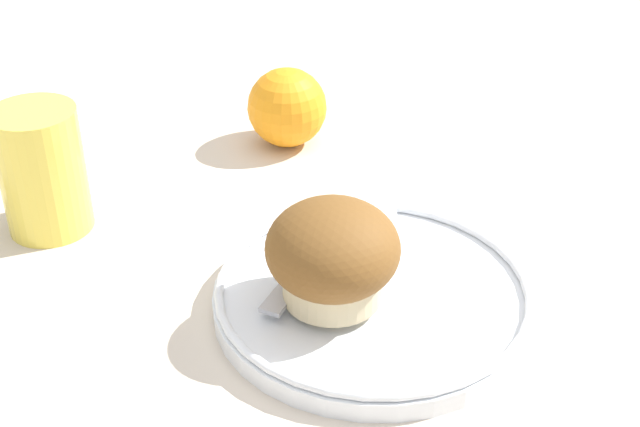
{
  "coord_description": "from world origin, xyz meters",
  "views": [
    {
      "loc": [
        -0.35,
        -0.37,
        0.38
      ],
      "look_at": [
        -0.02,
        0.03,
        0.06
      ],
      "focal_mm": 50.0,
      "sensor_mm": 36.0,
      "label": 1
    }
  ],
  "objects_px": {
    "butter_knife": "(321,248)",
    "orange_fruit": "(287,107)",
    "juice_glass": "(42,171)",
    "muffin": "(333,255)"
  },
  "relations": [
    {
      "from": "muffin",
      "to": "juice_glass",
      "type": "xyz_separation_m",
      "value": [
        -0.1,
        0.23,
        -0.0
      ]
    },
    {
      "from": "orange_fruit",
      "to": "butter_knife",
      "type": "bearing_deg",
      "value": -120.16
    },
    {
      "from": "orange_fruit",
      "to": "juice_glass",
      "type": "height_order",
      "value": "juice_glass"
    },
    {
      "from": "butter_knife",
      "to": "juice_glass",
      "type": "distance_m",
      "value": 0.22
    },
    {
      "from": "butter_knife",
      "to": "juice_glass",
      "type": "relative_size",
      "value": 1.53
    },
    {
      "from": "muffin",
      "to": "orange_fruit",
      "type": "bearing_deg",
      "value": 59.61
    },
    {
      "from": "butter_knife",
      "to": "juice_glass",
      "type": "height_order",
      "value": "juice_glass"
    },
    {
      "from": "orange_fruit",
      "to": "muffin",
      "type": "bearing_deg",
      "value": -120.39
    },
    {
      "from": "muffin",
      "to": "juice_glass",
      "type": "height_order",
      "value": "juice_glass"
    },
    {
      "from": "butter_knife",
      "to": "orange_fruit",
      "type": "xyz_separation_m",
      "value": [
        0.1,
        0.18,
        0.01
      ]
    }
  ]
}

